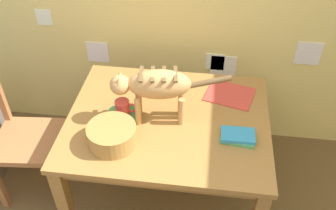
{
  "coord_description": "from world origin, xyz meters",
  "views": [
    {
      "loc": [
        0.3,
        -0.45,
        2.22
      ],
      "look_at": [
        0.09,
        1.17,
        0.84
      ],
      "focal_mm": 40.02,
      "sensor_mm": 36.0,
      "label": 1
    }
  ],
  "objects_px": {
    "magazine": "(230,94)",
    "coffee_mug": "(123,108)",
    "wooden_chair_far": "(21,139)",
    "dining_table": "(168,129)",
    "wicker_basket": "(112,135)",
    "book_stack": "(238,136)",
    "cat": "(155,86)",
    "saucer_bowl": "(123,116)"
  },
  "relations": [
    {
      "from": "wooden_chair_far",
      "to": "saucer_bowl",
      "type": "bearing_deg",
      "value": 83.93
    },
    {
      "from": "coffee_mug",
      "to": "wicker_basket",
      "type": "height_order",
      "value": "coffee_mug"
    },
    {
      "from": "dining_table",
      "to": "saucer_bowl",
      "type": "xyz_separation_m",
      "value": [
        -0.26,
        -0.04,
        0.11
      ]
    },
    {
      "from": "dining_table",
      "to": "wooden_chair_far",
      "type": "xyz_separation_m",
      "value": [
        -0.97,
        -0.03,
        -0.19
      ]
    },
    {
      "from": "wicker_basket",
      "to": "wooden_chair_far",
      "type": "distance_m",
      "value": 0.8
    },
    {
      "from": "coffee_mug",
      "to": "book_stack",
      "type": "height_order",
      "value": "coffee_mug"
    },
    {
      "from": "magazine",
      "to": "wicker_basket",
      "type": "bearing_deg",
      "value": -126.95
    },
    {
      "from": "magazine",
      "to": "coffee_mug",
      "type": "bearing_deg",
      "value": -139.1
    },
    {
      "from": "saucer_bowl",
      "to": "cat",
      "type": "bearing_deg",
      "value": 7.6
    },
    {
      "from": "saucer_bowl",
      "to": "wooden_chair_far",
      "type": "distance_m",
      "value": 0.77
    },
    {
      "from": "saucer_bowl",
      "to": "wooden_chair_far",
      "type": "relative_size",
      "value": 0.2
    },
    {
      "from": "dining_table",
      "to": "saucer_bowl",
      "type": "relative_size",
      "value": 6.13
    },
    {
      "from": "cat",
      "to": "wicker_basket",
      "type": "distance_m",
      "value": 0.35
    },
    {
      "from": "wooden_chair_far",
      "to": "magazine",
      "type": "bearing_deg",
      "value": 97.26
    },
    {
      "from": "saucer_bowl",
      "to": "coffee_mug",
      "type": "relative_size",
      "value": 1.52
    },
    {
      "from": "saucer_bowl",
      "to": "coffee_mug",
      "type": "height_order",
      "value": "coffee_mug"
    },
    {
      "from": "dining_table",
      "to": "saucer_bowl",
      "type": "height_order",
      "value": "saucer_bowl"
    },
    {
      "from": "dining_table",
      "to": "magazine",
      "type": "distance_m",
      "value": 0.46
    },
    {
      "from": "wooden_chair_far",
      "to": "coffee_mug",
      "type": "bearing_deg",
      "value": 83.94
    },
    {
      "from": "cat",
      "to": "coffee_mug",
      "type": "relative_size",
      "value": 5.19
    },
    {
      "from": "dining_table",
      "to": "wicker_basket",
      "type": "relative_size",
      "value": 4.43
    },
    {
      "from": "dining_table",
      "to": "wicker_basket",
      "type": "xyz_separation_m",
      "value": [
        -0.27,
        -0.24,
        0.15
      ]
    },
    {
      "from": "cat",
      "to": "coffee_mug",
      "type": "xyz_separation_m",
      "value": [
        -0.19,
        -0.03,
        -0.16
      ]
    },
    {
      "from": "cat",
      "to": "wicker_basket",
      "type": "bearing_deg",
      "value": 130.2
    },
    {
      "from": "book_stack",
      "to": "wooden_chair_far",
      "type": "height_order",
      "value": "wooden_chair_far"
    },
    {
      "from": "coffee_mug",
      "to": "book_stack",
      "type": "distance_m",
      "value": 0.67
    },
    {
      "from": "book_stack",
      "to": "dining_table",
      "type": "bearing_deg",
      "value": 162.95
    },
    {
      "from": "wicker_basket",
      "to": "magazine",
      "type": "bearing_deg",
      "value": 38.56
    },
    {
      "from": "wicker_basket",
      "to": "wooden_chair_far",
      "type": "bearing_deg",
      "value": 163.29
    },
    {
      "from": "magazine",
      "to": "book_stack",
      "type": "distance_m",
      "value": 0.39
    },
    {
      "from": "wicker_basket",
      "to": "saucer_bowl",
      "type": "bearing_deg",
      "value": 85.93
    },
    {
      "from": "cat",
      "to": "book_stack",
      "type": "distance_m",
      "value": 0.53
    },
    {
      "from": "book_stack",
      "to": "coffee_mug",
      "type": "bearing_deg",
      "value": 172.61
    },
    {
      "from": "coffee_mug",
      "to": "magazine",
      "type": "bearing_deg",
      "value": 26.41
    },
    {
      "from": "coffee_mug",
      "to": "magazine",
      "type": "distance_m",
      "value": 0.69
    },
    {
      "from": "coffee_mug",
      "to": "wooden_chair_far",
      "type": "bearing_deg",
      "value": 179.11
    },
    {
      "from": "coffee_mug",
      "to": "book_stack",
      "type": "xyz_separation_m",
      "value": [
        0.66,
        -0.09,
        -0.06
      ]
    },
    {
      "from": "dining_table",
      "to": "book_stack",
      "type": "distance_m",
      "value": 0.44
    },
    {
      "from": "magazine",
      "to": "wicker_basket",
      "type": "distance_m",
      "value": 0.81
    },
    {
      "from": "magazine",
      "to": "book_stack",
      "type": "relative_size",
      "value": 1.47
    },
    {
      "from": "book_stack",
      "to": "wooden_chair_far",
      "type": "distance_m",
      "value": 1.41
    },
    {
      "from": "wooden_chair_far",
      "to": "dining_table",
      "type": "bearing_deg",
      "value": 86.43
    }
  ]
}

